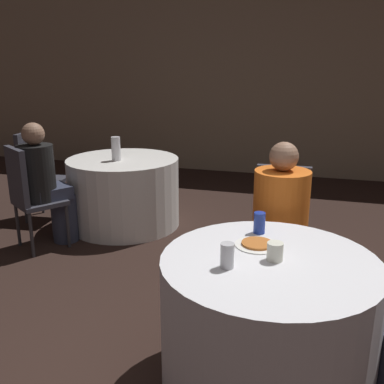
{
  "coord_description": "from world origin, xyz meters",
  "views": [
    {
      "loc": [
        0.27,
        -1.91,
        1.64
      ],
      "look_at": [
        -0.48,
        0.74,
        0.82
      ],
      "focal_mm": 40.0,
      "sensor_mm": 36.0,
      "label": 1
    }
  ],
  "objects_px": {
    "bottle_far": "(116,149)",
    "chair_far_west": "(36,169)",
    "chair_near_north": "(280,222)",
    "table_far": "(124,192)",
    "table_near": "(266,323)",
    "chair_far_southwest": "(28,190)",
    "person_black_shirt": "(47,185)",
    "person_orange_shirt": "(279,225)",
    "soda_can_silver": "(227,255)",
    "pizza_plate_near": "(257,244)",
    "soda_can_blue": "(259,223)"
  },
  "relations": [
    {
      "from": "person_orange_shirt",
      "to": "table_near",
      "type": "bearing_deg",
      "value": 90.0
    },
    {
      "from": "chair_far_west",
      "to": "pizza_plate_near",
      "type": "bearing_deg",
      "value": 51.37
    },
    {
      "from": "chair_far_southwest",
      "to": "bottle_far",
      "type": "xyz_separation_m",
      "value": [
        0.53,
        0.73,
        0.27
      ]
    },
    {
      "from": "table_near",
      "to": "person_black_shirt",
      "type": "distance_m",
      "value": 2.54
    },
    {
      "from": "chair_far_west",
      "to": "soda_can_silver",
      "type": "bearing_deg",
      "value": 46.0
    },
    {
      "from": "chair_far_southwest",
      "to": "chair_far_west",
      "type": "distance_m",
      "value": 0.87
    },
    {
      "from": "table_near",
      "to": "chair_far_west",
      "type": "xyz_separation_m",
      "value": [
        -2.7,
        1.92,
        0.21
      ]
    },
    {
      "from": "table_near",
      "to": "soda_can_blue",
      "type": "distance_m",
      "value": 0.55
    },
    {
      "from": "pizza_plate_near",
      "to": "table_near",
      "type": "bearing_deg",
      "value": -61.63
    },
    {
      "from": "table_near",
      "to": "bottle_far",
      "type": "bearing_deg",
      "value": 132.44
    },
    {
      "from": "person_black_shirt",
      "to": "bottle_far",
      "type": "relative_size",
      "value": 4.86
    },
    {
      "from": "chair_far_southwest",
      "to": "person_orange_shirt",
      "type": "height_order",
      "value": "person_orange_shirt"
    },
    {
      "from": "chair_near_north",
      "to": "person_orange_shirt",
      "type": "bearing_deg",
      "value": 90.0
    },
    {
      "from": "bottle_far",
      "to": "chair_far_west",
      "type": "bearing_deg",
      "value": 178.88
    },
    {
      "from": "chair_near_north",
      "to": "bottle_far",
      "type": "bearing_deg",
      "value": -29.71
    },
    {
      "from": "table_far",
      "to": "chair_far_west",
      "type": "distance_m",
      "value": 1.01
    },
    {
      "from": "table_near",
      "to": "person_orange_shirt",
      "type": "xyz_separation_m",
      "value": [
        -0.02,
        0.8,
        0.24
      ]
    },
    {
      "from": "table_near",
      "to": "person_orange_shirt",
      "type": "relative_size",
      "value": 0.94
    },
    {
      "from": "table_near",
      "to": "chair_far_west",
      "type": "bearing_deg",
      "value": 144.68
    },
    {
      "from": "chair_near_north",
      "to": "pizza_plate_near",
      "type": "height_order",
      "value": "chair_near_north"
    },
    {
      "from": "table_far",
      "to": "chair_far_west",
      "type": "bearing_deg",
      "value": -175.27
    },
    {
      "from": "soda_can_silver",
      "to": "table_far",
      "type": "bearing_deg",
      "value": 125.5
    },
    {
      "from": "soda_can_silver",
      "to": "chair_far_west",
      "type": "bearing_deg",
      "value": 140.73
    },
    {
      "from": "chair_far_west",
      "to": "soda_can_blue",
      "type": "bearing_deg",
      "value": 54.05
    },
    {
      "from": "table_far",
      "to": "chair_far_west",
      "type": "height_order",
      "value": "chair_far_west"
    },
    {
      "from": "chair_far_west",
      "to": "person_orange_shirt",
      "type": "height_order",
      "value": "person_orange_shirt"
    },
    {
      "from": "person_black_shirt",
      "to": "person_orange_shirt",
      "type": "bearing_deg",
      "value": 20.07
    },
    {
      "from": "chair_far_southwest",
      "to": "person_black_shirt",
      "type": "distance_m",
      "value": 0.17
    },
    {
      "from": "chair_near_north",
      "to": "chair_far_west",
      "type": "relative_size",
      "value": 1.0
    },
    {
      "from": "table_far",
      "to": "person_orange_shirt",
      "type": "xyz_separation_m",
      "value": [
        1.7,
        -1.19,
        0.24
      ]
    },
    {
      "from": "chair_far_west",
      "to": "pizza_plate_near",
      "type": "xyz_separation_m",
      "value": [
        2.62,
        -1.76,
        0.16
      ]
    },
    {
      "from": "chair_far_west",
      "to": "person_orange_shirt",
      "type": "xyz_separation_m",
      "value": [
        2.69,
        -1.11,
        0.04
      ]
    },
    {
      "from": "chair_far_southwest",
      "to": "soda_can_silver",
      "type": "height_order",
      "value": "chair_far_southwest"
    },
    {
      "from": "chair_far_southwest",
      "to": "person_orange_shirt",
      "type": "relative_size",
      "value": 0.83
    },
    {
      "from": "chair_far_southwest",
      "to": "pizza_plate_near",
      "type": "relative_size",
      "value": 4.02
    },
    {
      "from": "table_far",
      "to": "chair_near_north",
      "type": "relative_size",
      "value": 1.2
    },
    {
      "from": "chair_near_north",
      "to": "soda_can_blue",
      "type": "bearing_deg",
      "value": 81.69
    },
    {
      "from": "chair_near_north",
      "to": "chair_far_west",
      "type": "height_order",
      "value": "same"
    },
    {
      "from": "table_far",
      "to": "pizza_plate_near",
      "type": "xyz_separation_m",
      "value": [
        1.63,
        -1.84,
        0.37
      ]
    },
    {
      "from": "person_orange_shirt",
      "to": "soda_can_silver",
      "type": "bearing_deg",
      "value": 78.55
    },
    {
      "from": "table_near",
      "to": "person_orange_shirt",
      "type": "height_order",
      "value": "person_orange_shirt"
    },
    {
      "from": "table_far",
      "to": "chair_far_southwest",
      "type": "xyz_separation_m",
      "value": [
        -0.55,
        -0.83,
        0.21
      ]
    },
    {
      "from": "chair_far_southwest",
      "to": "pizza_plate_near",
      "type": "distance_m",
      "value": 2.41
    },
    {
      "from": "table_far",
      "to": "chair_far_west",
      "type": "relative_size",
      "value": 1.2
    },
    {
      "from": "table_near",
      "to": "chair_far_southwest",
      "type": "xyz_separation_m",
      "value": [
        -2.26,
        1.17,
        0.21
      ]
    },
    {
      "from": "table_near",
      "to": "chair_far_west",
      "type": "relative_size",
      "value": 1.13
    },
    {
      "from": "person_orange_shirt",
      "to": "table_far",
      "type": "bearing_deg",
      "value": -36.28
    },
    {
      "from": "table_far",
      "to": "soda_can_silver",
      "type": "height_order",
      "value": "soda_can_silver"
    },
    {
      "from": "table_far",
      "to": "chair_far_southwest",
      "type": "bearing_deg",
      "value": -123.38
    },
    {
      "from": "chair_far_southwest",
      "to": "person_black_shirt",
      "type": "relative_size",
      "value": 0.83
    }
  ]
}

